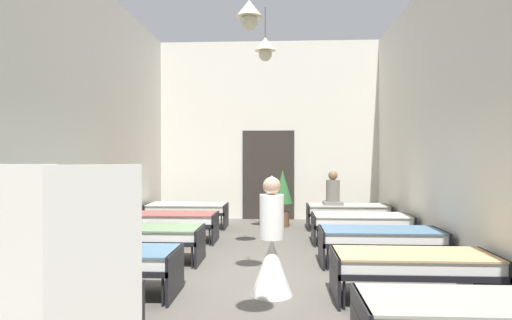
{
  "coord_description": "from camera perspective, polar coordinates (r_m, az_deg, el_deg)",
  "views": [
    {
      "loc": [
        0.31,
        -6.21,
        1.74
      ],
      "look_at": [
        0.0,
        -0.46,
        1.68
      ],
      "focal_mm": 31.11,
      "sensor_mm": 36.0,
      "label": 1
    }
  ],
  "objects": [
    {
      "name": "bed_right_row_3",
      "position": [
        7.36,
        15.75,
        -9.57
      ],
      "size": [
        1.9,
        0.84,
        0.57
      ],
      "color": "black",
      "rests_on": "ground"
    },
    {
      "name": "room_shell",
      "position": [
        7.53,
        0.71,
        5.83
      ],
      "size": [
        6.3,
        11.82,
        4.82
      ],
      "color": "silver",
      "rests_on": "ground"
    },
    {
      "name": "bed_left_row_2",
      "position": [
        5.94,
        -19.29,
        -12.05
      ],
      "size": [
        1.9,
        0.84,
        0.57
      ],
      "color": "black",
      "rests_on": "ground"
    },
    {
      "name": "bed_right_row_1",
      "position": [
        4.2,
        26.51,
        -17.51
      ],
      "size": [
        1.9,
        0.84,
        0.57
      ],
      "color": "black",
      "rests_on": "ground"
    },
    {
      "name": "bed_right_row_2",
      "position": [
        5.74,
        19.57,
        -12.5
      ],
      "size": [
        1.9,
        0.84,
        0.57
      ],
      "color": "black",
      "rests_on": "ground"
    },
    {
      "name": "bed_left_row_4",
      "position": [
        9.13,
        -11.06,
        -7.56
      ],
      "size": [
        1.9,
        0.84,
        0.57
      ],
      "color": "black",
      "rests_on": "ground"
    },
    {
      "name": "bed_left_row_1",
      "position": [
        4.47,
        -27.97,
        -16.38
      ],
      "size": [
        1.9,
        0.84,
        0.57
      ],
      "color": "black",
      "rests_on": "ground"
    },
    {
      "name": "bed_right_row_4",
      "position": [
        9.01,
        13.35,
        -7.68
      ],
      "size": [
        1.9,
        0.84,
        0.57
      ],
      "color": "black",
      "rests_on": "ground"
    },
    {
      "name": "bed_left_row_5",
      "position": [
        10.78,
        -8.84,
        -6.29
      ],
      "size": [
        1.9,
        0.84,
        0.57
      ],
      "color": "black",
      "rests_on": "ground"
    },
    {
      "name": "bed_left_row_3",
      "position": [
        7.52,
        -14.28,
        -9.35
      ],
      "size": [
        1.9,
        0.84,
        0.57
      ],
      "color": "black",
      "rests_on": "ground"
    },
    {
      "name": "nurse_near_aisle",
      "position": [
        5.62,
        2.03,
        -11.8
      ],
      "size": [
        0.52,
        0.52,
        1.49
      ],
      "rotation": [
        0.0,
        0.0,
        0.93
      ],
      "color": "white",
      "rests_on": "ground"
    },
    {
      "name": "potted_plant",
      "position": [
        10.79,
        3.44,
        -4.15
      ],
      "size": [
        0.48,
        0.48,
        1.37
      ],
      "color": "brown",
      "rests_on": "ground"
    },
    {
      "name": "patient_seated_primary",
      "position": [
        10.55,
        9.85,
        -4.1
      ],
      "size": [
        0.44,
        0.44,
        0.8
      ],
      "color": "slate",
      "rests_on": "bed_right_row_5"
    },
    {
      "name": "bed_right_row_5",
      "position": [
        10.67,
        11.71,
        -6.37
      ],
      "size": [
        1.9,
        0.84,
        0.57
      ],
      "color": "black",
      "rests_on": "ground"
    },
    {
      "name": "ground_plane",
      "position": [
        6.47,
        0.23,
        -15.41
      ],
      "size": [
        6.5,
        12.22,
        0.1
      ],
      "primitive_type": "cube",
      "color": "#59544C"
    }
  ]
}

